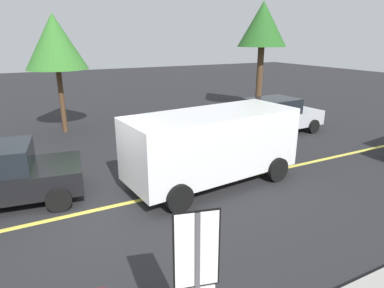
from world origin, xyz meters
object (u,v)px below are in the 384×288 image
Objects in this scene: tree_left_verge at (55,42)px; speed_limit_sign at (197,270)px; car_black_near_curb at (0,175)px; white_van at (213,143)px; car_silver_behind_van at (274,116)px; tree_centre_verge at (263,25)px.

speed_limit_sign is at bearing -90.50° from tree_left_verge.
tree_left_verge is (2.42, 6.76, 3.26)m from car_black_near_curb.
car_silver_behind_van is at bearing 32.96° from white_van.
car_black_near_curb is (-5.69, 1.36, -0.45)m from white_van.
car_black_near_curb is 11.22m from car_silver_behind_van.
tree_left_verge reaches higher than speed_limit_sign.
tree_left_verge is at bearing 111.92° from white_van.
speed_limit_sign is 0.48× the size of tree_left_verge.
car_silver_behind_van is 0.89× the size of tree_left_verge.
speed_limit_sign is at bearing -122.29° from white_van.
tree_centre_verge is (11.20, -0.14, 0.84)m from tree_left_verge.
speed_limit_sign is 6.36m from white_van.
tree_left_verge is (-3.27, 8.12, 2.81)m from white_van.
tree_centre_verge is at bearing 25.91° from car_black_near_curb.
car_black_near_curb is at bearing 166.53° from white_van.
speed_limit_sign is 0.60× the size of car_black_near_curb.
speed_limit_sign is at bearing -71.10° from car_black_near_curb.
white_van is 6.38m from car_silver_behind_van.
tree_left_verge is at bearing 89.50° from speed_limit_sign.
car_silver_behind_van is at bearing 45.31° from speed_limit_sign.
white_van reaches higher than car_silver_behind_van.
white_van is at bearing -134.84° from tree_centre_verge.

